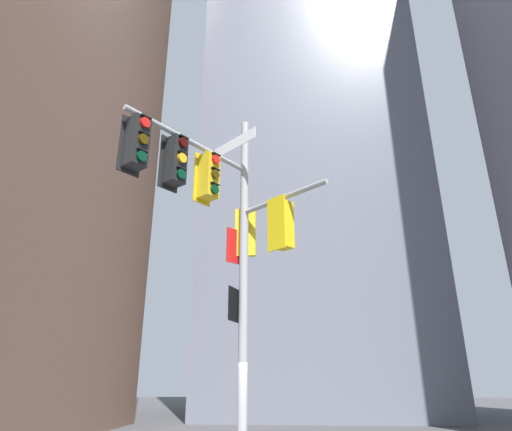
{
  "coord_description": "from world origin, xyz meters",
  "views": [
    {
      "loc": [
        0.94,
        -9.33,
        2.14
      ],
      "look_at": [
        0.25,
        0.23,
        5.78
      ],
      "focal_mm": 30.74,
      "sensor_mm": 36.0,
      "label": 1
    }
  ],
  "objects": [
    {
      "name": "building_mid_block",
      "position": [
        2.89,
        23.52,
        26.92
      ],
      "size": [
        15.11,
        15.11,
        53.83
      ],
      "primitive_type": "cube",
      "color": "slate",
      "rests_on": "ground"
    },
    {
      "name": "signal_pole_assembly",
      "position": [
        -0.36,
        -0.76,
        5.26
      ],
      "size": [
        3.85,
        3.33,
        8.14
      ],
      "color": "#9EA0A3",
      "rests_on": "ground"
    }
  ]
}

